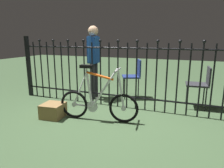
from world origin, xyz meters
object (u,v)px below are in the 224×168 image
object	(u,v)px
chair_navy	(134,74)
display_crate	(53,110)
chair_charcoal	(201,82)
bicycle	(98,102)
person_visitor	(94,56)

from	to	relation	value
chair_navy	display_crate	world-z (taller)	chair_navy
chair_navy	chair_charcoal	world-z (taller)	chair_navy
chair_navy	bicycle	bearing A→B (deg)	-96.87
chair_navy	person_visitor	size ratio (longest dim) A/B	0.54
chair_charcoal	person_visitor	bearing A→B (deg)	-176.19
bicycle	display_crate	xyz separation A→B (m)	(-0.75, -0.17, -0.19)
chair_navy	chair_charcoal	xyz separation A→B (m)	(1.35, -0.20, -0.03)
bicycle	chair_charcoal	bearing A→B (deg)	39.66
chair_navy	display_crate	xyz separation A→B (m)	(-0.93, -1.64, -0.41)
bicycle	chair_charcoal	xyz separation A→B (m)	(1.53, 1.27, 0.18)
person_visitor	display_crate	world-z (taller)	person_visitor
bicycle	chair_navy	xyz separation A→B (m)	(0.18, 1.47, 0.22)
chair_charcoal	bicycle	bearing A→B (deg)	-140.34
bicycle	chair_charcoal	world-z (taller)	bicycle
chair_charcoal	person_visitor	xyz separation A→B (m)	(-2.17, -0.14, 0.43)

